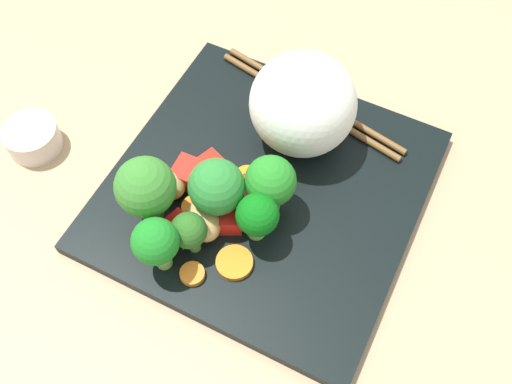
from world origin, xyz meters
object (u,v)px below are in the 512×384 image
(square_plate, at_px, (265,190))
(rice_mound, at_px, (307,106))
(broccoli_floret_4, at_px, (146,189))
(carrot_slice_3, at_px, (196,208))
(chopstick_pair, at_px, (311,102))
(sauce_cup, at_px, (33,138))

(square_plate, distance_m, rice_mound, 0.09)
(rice_mound, xyz_separation_m, broccoli_floret_4, (-0.14, 0.07, 0.00))
(square_plate, bearing_deg, carrot_slice_3, 141.27)
(broccoli_floret_4, relative_size, chopstick_pair, 0.37)
(rice_mound, relative_size, sauce_cup, 1.92)
(rice_mound, distance_m, sauce_cup, 0.27)
(broccoli_floret_4, distance_m, sauce_cup, 0.16)
(square_plate, bearing_deg, chopstick_pair, 4.53)
(broccoli_floret_4, distance_m, carrot_slice_3, 0.06)
(sauce_cup, bearing_deg, broccoli_floret_4, -94.50)
(rice_mound, relative_size, chopstick_pair, 0.47)
(chopstick_pair, xyz_separation_m, sauce_cup, (-0.17, 0.21, -0.00))
(rice_mound, xyz_separation_m, carrot_slice_3, (-0.12, 0.05, -0.04))
(carrot_slice_3, bearing_deg, chopstick_pair, -11.71)
(broccoli_floret_4, relative_size, carrot_slice_3, 2.98)
(rice_mound, bearing_deg, broccoli_floret_4, 152.72)
(rice_mound, bearing_deg, carrot_slice_3, 158.98)
(carrot_slice_3, bearing_deg, sauce_cup, 94.09)
(sauce_cup, bearing_deg, rice_mound, -59.57)
(carrot_slice_3, xyz_separation_m, chopstick_pair, (0.16, -0.03, 0.00))
(sauce_cup, bearing_deg, carrot_slice_3, -85.91)
(rice_mound, bearing_deg, sauce_cup, 120.43)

